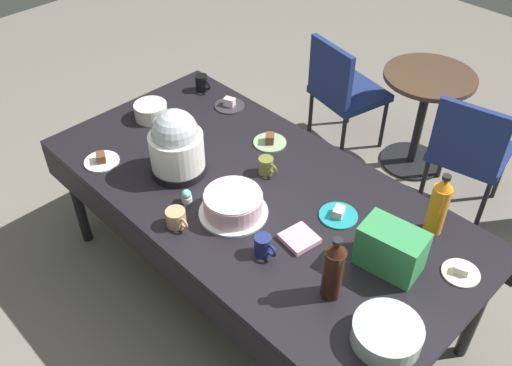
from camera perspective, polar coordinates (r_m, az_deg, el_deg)
name	(u,v)px	position (r m, az deg, el deg)	size (l,w,h in m)	color
ground	(256,290)	(3.23, 0.00, -10.83)	(9.00, 9.00, 0.00)	slate
potluck_table	(256,200)	(2.73, 0.00, -1.78)	(2.20, 1.10, 0.75)	black
frosted_layer_cake	(233,204)	(2.54, -2.35, -2.18)	(0.32, 0.32, 0.12)	silver
slow_cooker	(176,145)	(2.73, -8.14, 3.88)	(0.28, 0.28, 0.35)	black
glass_salad_bowl	(387,334)	(2.15, 13.22, -14.74)	(0.26, 0.26, 0.09)	#B2C6BC
ceramic_snack_bowl	(151,111)	(3.22, -10.68, 7.24)	(0.18, 0.18, 0.09)	silver
dessert_plate_teal	(338,214)	(2.58, 8.42, -3.19)	(0.18, 0.18, 0.05)	teal
dessert_plate_sage	(270,141)	(2.98, 1.42, 4.31)	(0.18, 0.18, 0.06)	#8CA87F
dessert_plate_charcoal	(230,104)	(3.28, -2.71, 8.02)	(0.18, 0.18, 0.05)	#2D2D33
dessert_plate_cream	(461,272)	(2.47, 20.20, -8.55)	(0.16, 0.16, 0.04)	beige
dessert_plate_white	(102,160)	(2.96, -15.50, 2.27)	(0.18, 0.18, 0.05)	white
cupcake_rose	(376,225)	(2.53, 12.14, -4.21)	(0.05, 0.05, 0.07)	beige
cupcake_lemon	(187,196)	(2.63, -7.11, -1.35)	(0.05, 0.05, 0.07)	beige
cupcake_vanilla	(178,136)	(3.01, -7.97, 4.74)	(0.05, 0.05, 0.07)	beige
soda_bottle_orange_juice	(439,206)	(2.52, 18.15, -2.23)	(0.08, 0.08, 0.31)	orange
soda_bottle_cola	(334,269)	(2.17, 7.94, -8.74)	(0.08, 0.08, 0.31)	#33190F
coffee_mug_tan	(176,218)	(2.52, -8.14, -3.57)	(0.13, 0.09, 0.08)	tan
coffee_mug_navy	(263,246)	(2.37, 0.76, -6.41)	(0.12, 0.07, 0.10)	navy
coffee_mug_black	(202,83)	(3.43, -5.53, 10.13)	(0.12, 0.07, 0.10)	black
coffee_mug_olive	(266,166)	(2.77, 1.06, 1.78)	(0.11, 0.08, 0.09)	olive
soda_carton	(391,249)	(2.35, 13.63, -6.54)	(0.26, 0.16, 0.20)	#338C4C
paper_napkin_stack	(299,238)	(2.45, 4.45, -5.66)	(0.14, 0.14, 0.02)	pink
maroon_chair_left	(343,88)	(4.01, 8.83, 9.55)	(0.52, 0.52, 0.85)	navy
maroon_chair_right	(469,149)	(3.62, 20.95, 3.29)	(0.52, 0.52, 0.85)	navy
round_cafe_table	(424,104)	(3.94, 16.77, 7.75)	(0.60, 0.60, 0.72)	#473323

